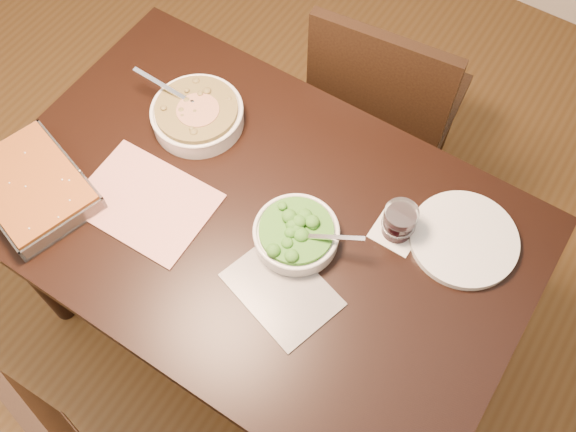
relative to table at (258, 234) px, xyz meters
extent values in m
plane|color=#4A3015|center=(0.00, 0.00, -0.65)|extent=(4.00, 4.00, 0.00)
cube|color=black|center=(0.00, 0.00, 0.08)|extent=(1.40, 0.90, 0.04)
cube|color=black|center=(0.00, 0.00, 0.01)|extent=(1.26, 0.76, 0.08)
cylinder|color=black|center=(-0.62, -0.37, -0.30)|extent=(0.07, 0.07, 0.71)
cylinder|color=black|center=(-0.62, 0.37, -0.30)|extent=(0.07, 0.07, 0.71)
cylinder|color=black|center=(0.62, 0.37, -0.30)|extent=(0.07, 0.07, 0.71)
cube|color=#C73E39|center=(-0.27, -0.12, 0.10)|extent=(0.35, 0.26, 0.01)
cube|color=#222229|center=(0.17, -0.13, 0.10)|extent=(0.31, 0.25, 0.00)
cube|color=white|center=(0.32, 0.16, 0.10)|extent=(0.11, 0.11, 0.00)
cylinder|color=silver|center=(-0.31, 0.16, 0.12)|extent=(0.25, 0.25, 0.05)
torus|color=silver|center=(-0.31, 0.16, 0.15)|extent=(0.26, 0.26, 0.01)
cylinder|color=#3A2C0F|center=(-0.31, 0.16, 0.15)|extent=(0.23, 0.23, 0.02)
cube|color=silver|center=(-0.39, 0.15, 0.17)|extent=(0.16, 0.03, 0.05)
cylinder|color=maroon|center=(-0.30, 0.16, 0.16)|extent=(0.12, 0.12, 0.00)
cylinder|color=silver|center=(0.12, 0.00, 0.12)|extent=(0.21, 0.21, 0.04)
torus|color=silver|center=(0.12, 0.00, 0.14)|extent=(0.22, 0.22, 0.01)
cylinder|color=#245413|center=(0.12, 0.00, 0.14)|extent=(0.19, 0.19, 0.02)
cube|color=silver|center=(0.18, 0.03, 0.16)|extent=(0.14, 0.06, 0.05)
cube|color=silver|center=(-0.53, -0.26, 0.10)|extent=(0.39, 0.33, 0.01)
cube|color=#5C2B0D|center=(-0.53, -0.26, 0.13)|extent=(0.37, 0.31, 0.05)
cube|color=silver|center=(-0.50, -0.14, 0.12)|extent=(0.32, 0.10, 0.04)
cube|color=silver|center=(-0.37, -0.30, 0.12)|extent=(0.07, 0.23, 0.04)
cube|color=silver|center=(-0.68, -0.21, 0.12)|extent=(0.07, 0.23, 0.04)
cylinder|color=black|center=(0.32, 0.16, 0.13)|extent=(0.08, 0.08, 0.07)
cylinder|color=silver|center=(0.32, 0.16, 0.18)|extent=(0.09, 0.09, 0.03)
cylinder|color=silver|center=(0.48, 0.23, 0.10)|extent=(0.27, 0.27, 0.02)
cube|color=black|center=(0.03, 0.76, -0.20)|extent=(0.49, 0.49, 0.04)
cylinder|color=black|center=(0.19, 0.97, -0.44)|extent=(0.04, 0.04, 0.43)
cylinder|color=black|center=(0.24, 0.59, -0.44)|extent=(0.04, 0.04, 0.43)
cylinder|color=black|center=(-0.19, 0.93, -0.44)|extent=(0.04, 0.04, 0.43)
cylinder|color=black|center=(-0.14, 0.55, -0.44)|extent=(0.04, 0.04, 0.43)
cube|color=black|center=(0.05, 0.56, 0.05)|extent=(0.44, 0.09, 0.47)
camera|label=1|loc=(0.50, -0.63, 1.54)|focal=40.00mm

